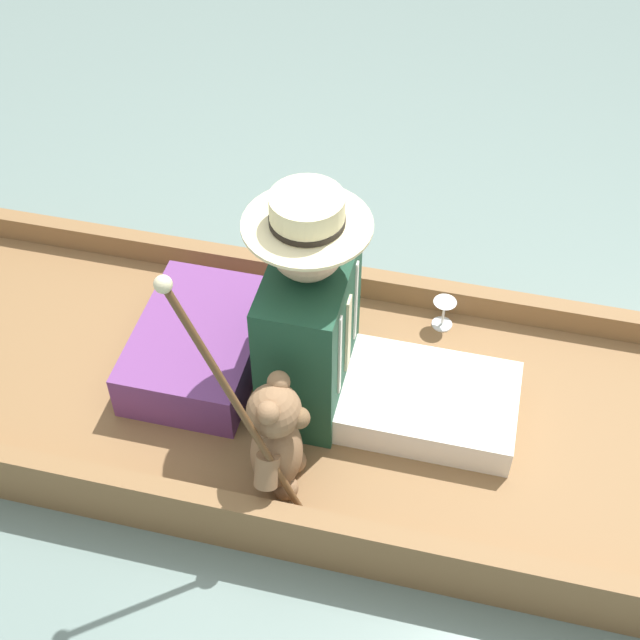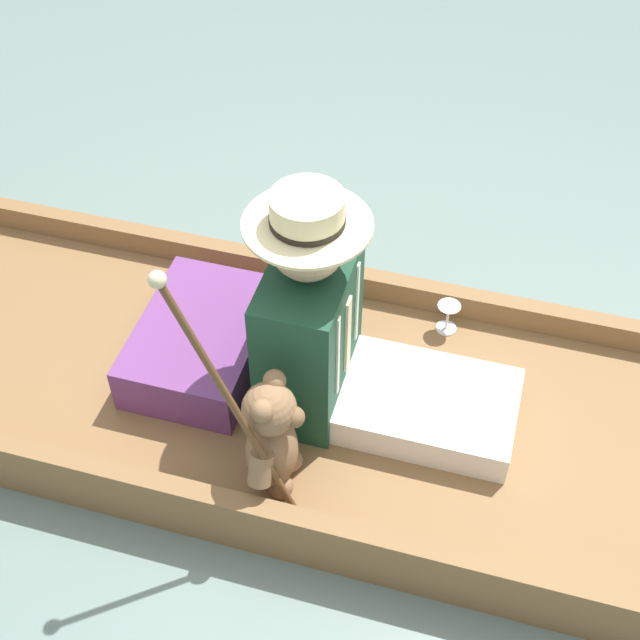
# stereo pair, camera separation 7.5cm
# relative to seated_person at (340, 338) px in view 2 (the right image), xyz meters

# --- Properties ---
(ground_plane) EXTENTS (16.00, 16.00, 0.00)m
(ground_plane) POSITION_rel_seated_person_xyz_m (0.01, -0.04, -0.40)
(ground_plane) COLOR slate
(punt_boat) EXTENTS (1.04, 3.38, 0.21)m
(punt_boat) POSITION_rel_seated_person_xyz_m (0.01, -0.04, -0.33)
(punt_boat) COLOR brown
(punt_boat) RESTS_ON ground_plane
(seat_cushion) EXTENTS (0.55, 0.39, 0.17)m
(seat_cushion) POSITION_rel_seated_person_xyz_m (-0.04, -0.47, -0.20)
(seat_cushion) COLOR #6B3875
(seat_cushion) RESTS_ON punt_boat
(seated_person) EXTENTS (0.40, 0.82, 0.79)m
(seated_person) POSITION_rel_seated_person_xyz_m (0.00, 0.00, 0.00)
(seated_person) COLOR white
(seated_person) RESTS_ON punt_boat
(teddy_bear) EXTENTS (0.29, 0.17, 0.42)m
(teddy_bear) POSITION_rel_seated_person_xyz_m (0.34, -0.10, -0.09)
(teddy_bear) COLOR #846042
(teddy_bear) RESTS_ON punt_boat
(wine_glass) EXTENTS (0.08, 0.08, 0.11)m
(wine_glass) POSITION_rel_seated_person_xyz_m (-0.39, 0.28, -0.20)
(wine_glass) COLOR silver
(wine_glass) RESTS_ON punt_boat
(walking_cane) EXTENTS (0.04, 0.34, 0.86)m
(walking_cane) POSITION_rel_seated_person_xyz_m (0.43, -0.19, 0.22)
(walking_cane) COLOR brown
(walking_cane) RESTS_ON punt_boat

